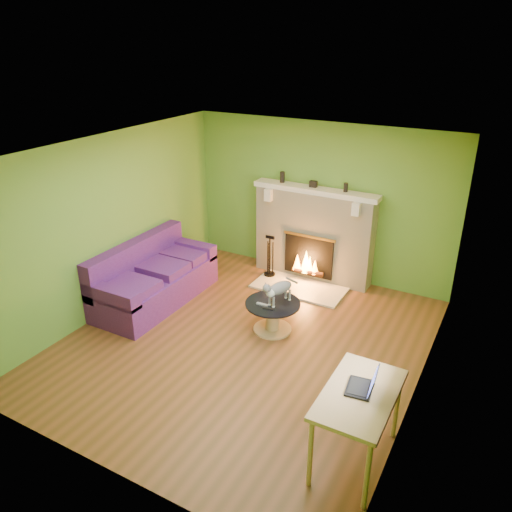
{
  "coord_description": "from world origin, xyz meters",
  "views": [
    {
      "loc": [
        2.88,
        -4.92,
        3.85
      ],
      "look_at": [
        -0.04,
        0.4,
        1.12
      ],
      "focal_mm": 35.0,
      "sensor_mm": 36.0,
      "label": 1
    }
  ],
  "objects": [
    {
      "name": "fire_tools",
      "position": [
        -0.63,
        1.95,
        0.39
      ],
      "size": [
        0.19,
        0.19,
        0.73
      ],
      "primitive_type": null,
      "color": "black",
      "rests_on": "hearth"
    },
    {
      "name": "ceiling",
      "position": [
        0.0,
        0.0,
        2.6
      ],
      "size": [
        5.0,
        5.0,
        0.0
      ],
      "primitive_type": "plane",
      "rotation": [
        3.14,
        0.0,
        0.0
      ],
      "color": "white",
      "rests_on": "wall_back"
    },
    {
      "name": "laptop",
      "position": [
        1.93,
        -1.18,
        0.93
      ],
      "size": [
        0.31,
        0.35,
        0.23
      ],
      "primitive_type": null,
      "rotation": [
        0.0,
        0.0,
        0.13
      ],
      "color": "black",
      "rests_on": "desk"
    },
    {
      "name": "fireplace",
      "position": [
        0.0,
        2.32,
        0.77
      ],
      "size": [
        2.1,
        0.46,
        1.58
      ],
      "color": "beige",
      "rests_on": "floor"
    },
    {
      "name": "coffee_table",
      "position": [
        0.19,
        0.46,
        0.25
      ],
      "size": [
        0.77,
        0.77,
        0.44
      ],
      "color": "tan",
      "rests_on": "floor"
    },
    {
      "name": "hearth",
      "position": [
        0.0,
        1.8,
        0.01
      ],
      "size": [
        1.5,
        0.75,
        0.03
      ],
      "primitive_type": "cube",
      "color": "beige",
      "rests_on": "floor"
    },
    {
      "name": "wall_back",
      "position": [
        0.0,
        2.5,
        1.3
      ],
      "size": [
        5.0,
        0.0,
        5.0
      ],
      "primitive_type": "plane",
      "rotation": [
        1.57,
        0.0,
        0.0
      ],
      "color": "#5F9831",
      "rests_on": "floor"
    },
    {
      "name": "remote_silver",
      "position": [
        0.09,
        0.34,
        0.45
      ],
      "size": [
        0.17,
        0.05,
        0.02
      ],
      "primitive_type": "cube",
      "rotation": [
        0.0,
        0.0,
        0.03
      ],
      "color": "gray",
      "rests_on": "coffee_table"
    },
    {
      "name": "wall_front",
      "position": [
        0.0,
        -2.5,
        1.3
      ],
      "size": [
        5.0,
        0.0,
        5.0
      ],
      "primitive_type": "plane",
      "rotation": [
        -1.57,
        0.0,
        0.0
      ],
      "color": "#5F9831",
      "rests_on": "floor"
    },
    {
      "name": "sofa",
      "position": [
        -1.86,
        0.36,
        0.36
      ],
      "size": [
        0.94,
        2.09,
        0.94
      ],
      "color": "#47195F",
      "rests_on": "floor"
    },
    {
      "name": "wall_right",
      "position": [
        2.25,
        0.0,
        1.3
      ],
      "size": [
        0.0,
        5.0,
        5.0
      ],
      "primitive_type": "plane",
      "rotation": [
        1.57,
        0.0,
        -1.57
      ],
      "color": "#5F9831",
      "rests_on": "floor"
    },
    {
      "name": "desk",
      "position": [
        1.95,
        -1.23,
        0.71
      ],
      "size": [
        0.64,
        1.1,
        0.81
      ],
      "color": "tan",
      "rests_on": "floor"
    },
    {
      "name": "mantel_vase_left",
      "position": [
        -0.61,
        2.33,
        1.67
      ],
      "size": [
        0.08,
        0.08,
        0.18
      ],
      "primitive_type": "cylinder",
      "color": "black",
      "rests_on": "mantel"
    },
    {
      "name": "cat",
      "position": [
        0.27,
        0.51,
        0.63
      ],
      "size": [
        0.42,
        0.65,
        0.38
      ],
      "primitive_type": null,
      "rotation": [
        0.0,
        0.0,
        -0.37
      ],
      "color": "#5C5C60",
      "rests_on": "coffee_table"
    },
    {
      "name": "floor",
      "position": [
        0.0,
        0.0,
        0.0
      ],
      "size": [
        5.0,
        5.0,
        0.0
      ],
      "primitive_type": "plane",
      "color": "brown",
      "rests_on": "ground"
    },
    {
      "name": "remote_black",
      "position": [
        0.21,
        0.28,
        0.44
      ],
      "size": [
        0.16,
        0.06,
        0.02
      ],
      "primitive_type": "cube",
      "rotation": [
        0.0,
        0.0,
        0.09
      ],
      "color": "black",
      "rests_on": "coffee_table"
    },
    {
      "name": "mantel",
      "position": [
        0.0,
        2.3,
        1.54
      ],
      "size": [
        2.1,
        0.28,
        0.08
      ],
      "primitive_type": "cube",
      "color": "beige",
      "rests_on": "fireplace"
    },
    {
      "name": "window_pane",
      "position": [
        2.23,
        -0.9,
        1.55
      ],
      "size": [
        0.0,
        1.06,
        1.06
      ],
      "primitive_type": "plane",
      "rotation": [
        1.57,
        0.0,
        -1.57
      ],
      "color": "white",
      "rests_on": "wall_right"
    },
    {
      "name": "wall_left",
      "position": [
        -2.25,
        0.0,
        1.3
      ],
      "size": [
        0.0,
        5.0,
        5.0
      ],
      "primitive_type": "plane",
      "rotation": [
        1.57,
        0.0,
        1.57
      ],
      "color": "#5F9831",
      "rests_on": "floor"
    },
    {
      "name": "mantel_vase_right",
      "position": [
        0.49,
        2.33,
        1.65
      ],
      "size": [
        0.07,
        0.07,
        0.14
      ],
      "primitive_type": "cylinder",
      "color": "black",
      "rests_on": "mantel"
    },
    {
      "name": "window_frame",
      "position": [
        2.24,
        -0.9,
        1.55
      ],
      "size": [
        0.0,
        1.2,
        1.2
      ],
      "primitive_type": "plane",
      "rotation": [
        1.57,
        0.0,
        -1.57
      ],
      "color": "silver",
      "rests_on": "wall_right"
    },
    {
      "name": "mantel_box",
      "position": [
        -0.05,
        2.33,
        1.63
      ],
      "size": [
        0.12,
        0.08,
        0.1
      ],
      "primitive_type": "cube",
      "color": "black",
      "rests_on": "mantel"
    }
  ]
}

